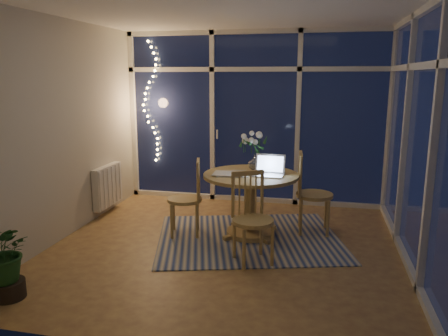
{
  "coord_description": "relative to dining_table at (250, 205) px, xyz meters",
  "views": [
    {
      "loc": [
        0.99,
        -4.61,
        1.94
      ],
      "look_at": [
        -0.09,
        0.25,
        0.88
      ],
      "focal_mm": 35.0,
      "sensor_mm": 36.0,
      "label": 1
    }
  ],
  "objects": [
    {
      "name": "garden_patio",
      "position": [
        0.3,
        4.56,
        -0.45
      ],
      "size": [
        12.0,
        6.0,
        0.1
      ],
      "primitive_type": "cube",
      "color": "black",
      "rests_on": "ground"
    },
    {
      "name": "radiator",
      "position": [
        -2.14,
        0.46,
        0.01
      ],
      "size": [
        0.1,
        0.7,
        0.58
      ],
      "primitive_type": "cube",
      "color": "silver",
      "rests_on": "wall_left"
    },
    {
      "name": "garden_fence",
      "position": [
        -0.2,
        5.06,
        0.51
      ],
      "size": [
        11.0,
        0.08,
        1.8
      ],
      "primitive_type": "cube",
      "color": "#392515",
      "rests_on": "ground"
    },
    {
      "name": "wall_front",
      "position": [
        -0.2,
        -2.44,
        0.91
      ],
      "size": [
        4.0,
        0.04,
        2.6
      ],
      "primitive_type": "cube",
      "color": "beige",
      "rests_on": "floor"
    },
    {
      "name": "window_wall_right",
      "position": [
        1.76,
        -0.44,
        0.91
      ],
      "size": [
        0.1,
        4.0,
        2.6
      ],
      "primitive_type": "cube",
      "color": "silver",
      "rests_on": "floor"
    },
    {
      "name": "chair_left",
      "position": [
        -0.79,
        -0.15,
        0.09
      ],
      "size": [
        0.54,
        0.54,
        0.96
      ],
      "primitive_type": "cube",
      "rotation": [
        0.0,
        0.0,
        -1.31
      ],
      "color": "#A38549",
      "rests_on": "floor"
    },
    {
      "name": "flower_vase",
      "position": [
        0.01,
        0.25,
        0.5
      ],
      "size": [
        0.25,
        0.25,
        0.21
      ],
      "primitive_type": "imported",
      "rotation": [
        0.0,
        0.0,
        0.28
      ],
      "color": "silver",
      "rests_on": "dining_table"
    },
    {
      "name": "wall_right",
      "position": [
        1.8,
        -0.44,
        0.91
      ],
      "size": [
        0.04,
        4.0,
        2.6
      ],
      "primitive_type": "cube",
      "color": "beige",
      "rests_on": "floor"
    },
    {
      "name": "newspapers",
      "position": [
        -0.24,
        -0.06,
        0.4
      ],
      "size": [
        0.44,
        0.39,
        0.02
      ],
      "primitive_type": "cube",
      "rotation": [
        0.0,
        0.0,
        0.31
      ],
      "color": "silver",
      "rests_on": "dining_table"
    },
    {
      "name": "phone",
      "position": [
        0.13,
        -0.05,
        0.4
      ],
      "size": [
        0.13,
        0.09,
        0.01
      ],
      "primitive_type": "cube",
      "rotation": [
        0.0,
        0.0,
        0.35
      ],
      "color": "black",
      "rests_on": "dining_table"
    },
    {
      "name": "dining_table",
      "position": [
        0.0,
        0.0,
        0.0
      ],
      "size": [
        1.41,
        1.41,
        0.78
      ],
      "primitive_type": "cylinder",
      "rotation": [
        0.0,
        0.0,
        0.28
      ],
      "color": "#A38549",
      "rests_on": "floor"
    },
    {
      "name": "potted_plant",
      "position": [
        -1.84,
        -2.0,
        -0.01
      ],
      "size": [
        0.63,
        0.58,
        0.76
      ],
      "primitive_type": "imported",
      "rotation": [
        0.0,
        0.0,
        0.23
      ],
      "color": "#19471D",
      "rests_on": "floor"
    },
    {
      "name": "wall_left",
      "position": [
        -2.2,
        -0.44,
        0.91
      ],
      "size": [
        0.04,
        4.0,
        2.6
      ],
      "primitive_type": "cube",
      "color": "beige",
      "rests_on": "floor"
    },
    {
      "name": "floor",
      "position": [
        -0.2,
        -0.44,
        -0.39
      ],
      "size": [
        4.0,
        4.0,
        0.0
      ],
      "primitive_type": "plane",
      "color": "brown",
      "rests_on": "ground"
    },
    {
      "name": "bowl",
      "position": [
        0.28,
        0.16,
        0.41
      ],
      "size": [
        0.19,
        0.19,
        0.04
      ],
      "primitive_type": "imported",
      "rotation": [
        0.0,
        0.0,
        0.28
      ],
      "color": "white",
      "rests_on": "dining_table"
    },
    {
      "name": "ceiling",
      "position": [
        -0.2,
        -0.44,
        2.21
      ],
      "size": [
        4.0,
        4.0,
        0.0
      ],
      "primitive_type": "plane",
      "color": "silver",
      "rests_on": "wall_back"
    },
    {
      "name": "neighbour_roof",
      "position": [
        0.1,
        8.06,
        1.81
      ],
      "size": [
        7.0,
        3.0,
        2.2
      ],
      "primitive_type": "cube",
      "color": "#2F3139",
      "rests_on": "ground"
    },
    {
      "name": "laptop",
      "position": [
        0.22,
        -0.06,
        0.52
      ],
      "size": [
        0.37,
        0.32,
        0.26
      ],
      "primitive_type": null,
      "rotation": [
        0.0,
        0.0,
        -0.06
      ],
      "color": "silver",
      "rests_on": "dining_table"
    },
    {
      "name": "garden_shrubs",
      "position": [
        -1.0,
        2.96,
        0.06
      ],
      "size": [
        0.9,
        0.9,
        0.9
      ],
      "primitive_type": "sphere",
      "color": "black",
      "rests_on": "ground"
    },
    {
      "name": "fairy_lights",
      "position": [
        -1.85,
        1.44,
        1.13
      ],
      "size": [
        0.24,
        0.1,
        1.85
      ],
      "primitive_type": null,
      "color": "#FAC564",
      "rests_on": "window_wall_back"
    },
    {
      "name": "rug",
      "position": [
        0.0,
        -0.1,
        -0.38
      ],
      "size": [
        2.55,
        2.26,
        0.01
      ],
      "primitive_type": "cube",
      "rotation": [
        0.0,
        0.0,
        0.28
      ],
      "color": "beige",
      "rests_on": "floor"
    },
    {
      "name": "wall_back",
      "position": [
        -0.2,
        1.56,
        0.91
      ],
      "size": [
        4.0,
        0.04,
        2.6
      ],
      "primitive_type": "cube",
      "color": "beige",
      "rests_on": "floor"
    },
    {
      "name": "chair_right",
      "position": [
        0.76,
        0.28,
        0.12
      ],
      "size": [
        0.51,
        0.51,
        1.03
      ],
      "primitive_type": "cube",
      "rotation": [
        0.0,
        0.0,
        1.64
      ],
      "color": "#A38549",
      "rests_on": "floor"
    },
    {
      "name": "chair_front",
      "position": [
        0.16,
        -0.79,
        0.1
      ],
      "size": [
        0.62,
        0.62,
        0.97
      ],
      "primitive_type": "cube",
      "rotation": [
        0.0,
        0.0,
        0.52
      ],
      "color": "#A38549",
      "rests_on": "floor"
    },
    {
      "name": "window_wall_back",
      "position": [
        -0.2,
        1.52,
        0.91
      ],
      "size": [
        4.0,
        0.1,
        2.6
      ],
      "primitive_type": "cube",
      "color": "silver",
      "rests_on": "floor"
    }
  ]
}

